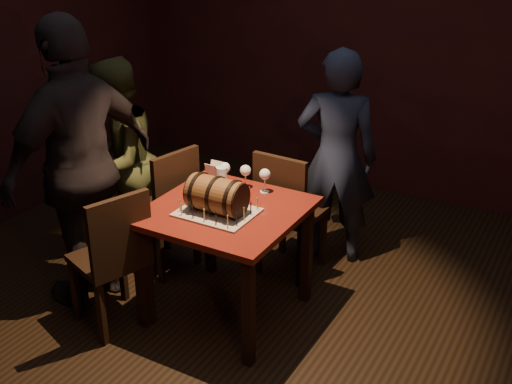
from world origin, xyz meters
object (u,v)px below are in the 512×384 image
(pint_of_ale, at_px, (222,178))
(wine_glass_mid, at_px, (245,171))
(pub_table, at_px, (226,225))
(wine_glass_left, at_px, (225,169))
(chair_left_front, at_px, (115,254))
(wine_glass_right, at_px, (265,175))
(chair_left_rear, at_px, (168,204))
(barrel_cake, at_px, (217,195))
(person_left_front, at_px, (81,167))
(chair_back, at_px, (286,208))
(person_back, at_px, (337,158))
(person_left_rear, at_px, (117,162))

(pint_of_ale, bearing_deg, wine_glass_mid, 33.11)
(pub_table, height_order, wine_glass_left, wine_glass_left)
(wine_glass_left, relative_size, chair_left_front, 0.17)
(wine_glass_right, distance_m, chair_left_rear, 0.81)
(barrel_cake, xyz_separation_m, wine_glass_left, (-0.18, 0.37, -0.00))
(pub_table, distance_m, person_left_front, 0.98)
(pub_table, height_order, chair_back, chair_back)
(pub_table, bearing_deg, chair_left_front, -136.99)
(chair_left_rear, distance_m, person_back, 1.23)
(chair_left_rear, height_order, person_left_rear, person_left_rear)
(chair_back, height_order, person_back, person_back)
(wine_glass_mid, relative_size, person_left_front, 0.09)
(pub_table, height_order, person_left_rear, person_left_rear)
(chair_left_rear, bearing_deg, person_left_front, -114.25)
(person_left_front, bearing_deg, person_left_rear, -151.60)
(pint_of_ale, distance_m, person_left_rear, 0.92)
(wine_glass_mid, distance_m, person_back, 0.78)
(wine_glass_mid, distance_m, person_left_front, 1.03)
(pub_table, distance_m, wine_glass_mid, 0.40)
(pub_table, bearing_deg, pint_of_ale, 126.52)
(person_back, bearing_deg, chair_left_front, 44.92)
(barrel_cake, bearing_deg, person_left_front, -167.39)
(person_left_front, bearing_deg, pint_of_ale, 133.80)
(wine_glass_right, xyz_separation_m, person_back, (0.20, 0.69, -0.08))
(wine_glass_right, relative_size, chair_left_rear, 0.17)
(wine_glass_left, distance_m, pint_of_ale, 0.07)
(pub_table, height_order, barrel_cake, barrel_cake)
(wine_glass_mid, bearing_deg, person_left_rear, -177.31)
(chair_left_front, bearing_deg, pub_table, 43.01)
(pint_of_ale, relative_size, chair_left_front, 0.16)
(wine_glass_left, distance_m, chair_left_front, 0.89)
(wine_glass_right, xyz_separation_m, chair_left_front, (-0.59, -0.79, -0.35))
(chair_back, bearing_deg, pint_of_ale, -126.93)
(pub_table, relative_size, wine_glass_left, 5.59)
(chair_back, bearing_deg, chair_left_rear, -154.83)
(chair_left_front, relative_size, person_left_rear, 0.62)
(person_back, height_order, person_left_rear, person_back)
(barrel_cake, height_order, chair_back, barrel_cake)
(chair_left_front, bearing_deg, pint_of_ale, 65.34)
(wine_glass_right, bearing_deg, person_back, 73.64)
(chair_left_rear, bearing_deg, pub_table, -22.18)
(wine_glass_mid, relative_size, chair_left_rear, 0.17)
(chair_back, relative_size, chair_left_rear, 1.00)
(chair_left_rear, bearing_deg, chair_left_front, -78.85)
(pub_table, relative_size, person_left_rear, 0.60)
(wine_glass_left, bearing_deg, chair_back, 47.52)
(barrel_cake, xyz_separation_m, chair_left_rear, (-0.63, 0.34, -0.35))
(wine_glass_mid, relative_size, person_left_rear, 0.11)
(wine_glass_mid, bearing_deg, chair_left_front, -119.85)
(wine_glass_right, relative_size, person_left_rear, 0.11)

